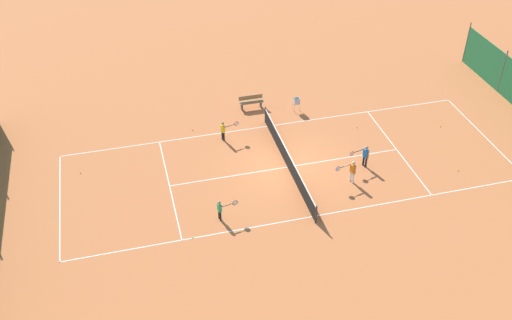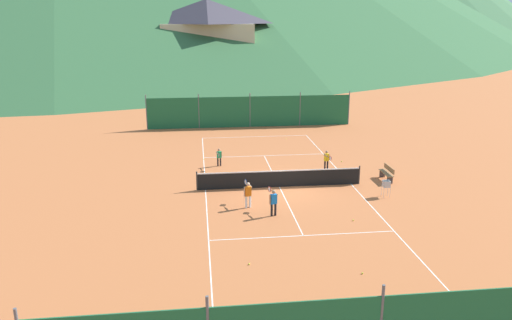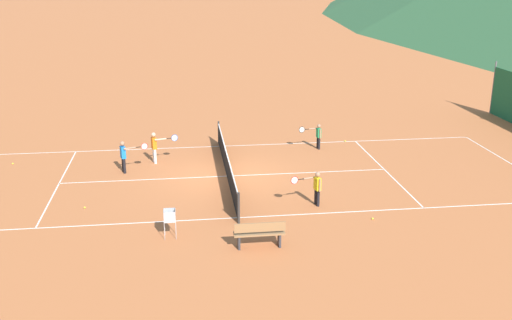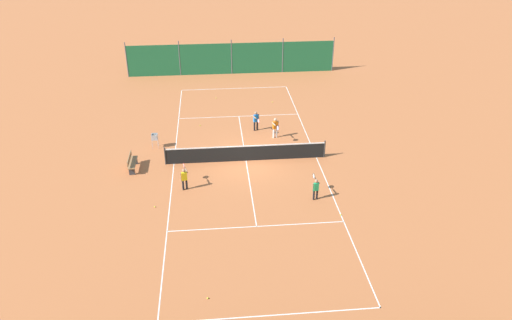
{
  "view_description": "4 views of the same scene",
  "coord_description": "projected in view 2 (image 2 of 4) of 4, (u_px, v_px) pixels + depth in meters",
  "views": [
    {
      "loc": [
        -24.34,
        8.12,
        19.65
      ],
      "look_at": [
        -0.06,
        1.78,
        0.85
      ],
      "focal_mm": 42.0,
      "sensor_mm": 36.0,
      "label": 1
    },
    {
      "loc": [
        -4.36,
        -25.86,
        9.25
      ],
      "look_at": [
        -1.04,
        2.33,
        0.92
      ],
      "focal_mm": 35.0,
      "sensor_mm": 36.0,
      "label": 2
    },
    {
      "loc": [
        22.1,
        -1.72,
        7.91
      ],
      "look_at": [
        1.54,
        0.95,
        1.13
      ],
      "focal_mm": 42.0,
      "sensor_mm": 36.0,
      "label": 3
    },
    {
      "loc": [
        1.8,
        25.07,
        13.65
      ],
      "look_at": [
        -0.43,
        1.6,
        0.88
      ],
      "focal_mm": 35.0,
      "sensor_mm": 36.0,
      "label": 4
    }
  ],
  "objects": [
    {
      "name": "tennis_ball_alley_left",
      "position": [
        204.0,
        159.0,
        32.89
      ],
      "size": [
        0.07,
        0.07,
        0.07
      ],
      "primitive_type": "sphere",
      "color": "#CCE033",
      "rests_on": "ground"
    },
    {
      "name": "ball_hopper",
      "position": [
        386.0,
        185.0,
        26.07
      ],
      "size": [
        0.36,
        0.36,
        0.89
      ],
      "color": "#B7B7BC",
      "rests_on": "ground"
    },
    {
      "name": "ground_plane",
      "position": [
        279.0,
        187.0,
        27.73
      ],
      "size": [
        600.0,
        600.0,
        0.0
      ],
      "primitive_type": "plane",
      "color": "#BC6638"
    },
    {
      "name": "tennis_ball_mid_court",
      "position": [
        286.0,
        139.0,
        38.31
      ],
      "size": [
        0.07,
        0.07,
        0.07
      ],
      "primitive_type": "sphere",
      "color": "#CCE033",
      "rests_on": "ground"
    },
    {
      "name": "court_line_markings",
      "position": [
        279.0,
        187.0,
        27.73
      ],
      "size": [
        8.25,
        23.85,
        0.01
      ],
      "color": "white",
      "rests_on": "ground"
    },
    {
      "name": "player_far_service",
      "position": [
        327.0,
        159.0,
        30.56
      ],
      "size": [
        0.4,
        1.05,
        1.22
      ],
      "color": "black",
      "rests_on": "ground"
    },
    {
      "name": "tennis_ball_service_box",
      "position": [
        362.0,
        273.0,
        18.44
      ],
      "size": [
        0.07,
        0.07,
        0.07
      ],
      "primitive_type": "sphere",
      "color": "#CCE033",
      "rests_on": "ground"
    },
    {
      "name": "tennis_net",
      "position": [
        280.0,
        178.0,
        27.59
      ],
      "size": [
        9.18,
        0.08,
        1.06
      ],
      "color": "#2D2D2D",
      "rests_on": "ground"
    },
    {
      "name": "player_near_service",
      "position": [
        219.0,
        156.0,
        31.32
      ],
      "size": [
        0.38,
        1.0,
        1.14
      ],
      "color": "black",
      "rests_on": "ground"
    },
    {
      "name": "player_near_baseline",
      "position": [
        248.0,
        193.0,
        24.6
      ],
      "size": [
        0.43,
        1.12,
        1.32
      ],
      "color": "white",
      "rests_on": "ground"
    },
    {
      "name": "courtside_bench",
      "position": [
        387.0,
        173.0,
        28.72
      ],
      "size": [
        0.36,
        1.5,
        0.84
      ],
      "color": "olive",
      "rests_on": "ground"
    },
    {
      "name": "player_far_baseline",
      "position": [
        273.0,
        200.0,
        23.6
      ],
      "size": [
        0.42,
        1.11,
        1.3
      ],
      "color": "black",
      "rests_on": "ground"
    },
    {
      "name": "tennis_ball_near_corner",
      "position": [
        249.0,
        264.0,
        19.11
      ],
      "size": [
        0.07,
        0.07,
        0.07
      ],
      "primitive_type": "sphere",
      "color": "#CCE033",
      "rests_on": "ground"
    },
    {
      "name": "tennis_ball_by_net_right",
      "position": [
        353.0,
        220.0,
        23.17
      ],
      "size": [
        0.07,
        0.07,
        0.07
      ],
      "primitive_type": "sphere",
      "color": "#CCE033",
      "rests_on": "ground"
    },
    {
      "name": "alpine_chalet",
      "position": [
        207.0,
        40.0,
        67.97
      ],
      "size": [
        13.0,
        10.0,
        11.2
      ],
      "color": "#C6B28E",
      "rests_on": "ground"
    },
    {
      "name": "windscreen_fence_far",
      "position": [
        250.0,
        112.0,
        42.14
      ],
      "size": [
        17.28,
        0.08,
        2.9
      ],
      "color": "#1E6038",
      "rests_on": "ground"
    },
    {
      "name": "tennis_ball_by_net_left",
      "position": [
        342.0,
        161.0,
        32.42
      ],
      "size": [
        0.07,
        0.07,
        0.07
      ],
      "primitive_type": "sphere",
      "color": "#CCE033",
      "rests_on": "ground"
    }
  ]
}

